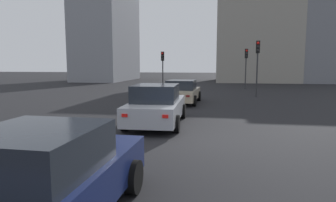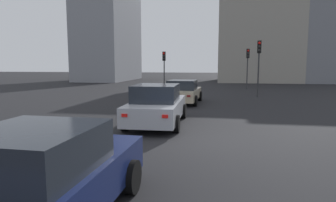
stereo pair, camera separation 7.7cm
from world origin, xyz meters
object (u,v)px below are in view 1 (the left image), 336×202
at_px(car_navy_right_third, 44,179).
at_px(traffic_light_far_left, 258,57).
at_px(traffic_light_near_right, 163,62).
at_px(car_beige_right_lead, 182,92).
at_px(car_silver_right_second, 157,105).
at_px(traffic_light_near_left, 246,60).

relative_size(car_navy_right_third, traffic_light_far_left, 1.02).
bearing_deg(traffic_light_near_right, traffic_light_far_left, 57.02).
distance_m(car_beige_right_lead, car_silver_right_second, 6.73).
bearing_deg(car_beige_right_lead, car_navy_right_third, -179.00).
height_order(car_beige_right_lead, traffic_light_far_left, traffic_light_far_left).
xyz_separation_m(car_beige_right_lead, car_silver_right_second, (-6.73, 0.22, 0.07)).
bearing_deg(car_beige_right_lead, traffic_light_near_left, -20.69).
height_order(car_beige_right_lead, car_silver_right_second, car_silver_right_second).
bearing_deg(car_beige_right_lead, traffic_light_far_left, -47.84).
relative_size(traffic_light_near_left, traffic_light_far_left, 0.95).
relative_size(car_silver_right_second, car_navy_right_third, 1.12).
distance_m(car_navy_right_third, traffic_light_near_right, 25.31).
xyz_separation_m(traffic_light_near_left, traffic_light_far_left, (-7.48, -0.11, 0.13)).
xyz_separation_m(car_silver_right_second, traffic_light_near_left, (18.44, -5.17, 2.06)).
xyz_separation_m(traffic_light_near_left, traffic_light_near_right, (-1.07, 8.15, -0.18)).
bearing_deg(car_navy_right_third, traffic_light_near_right, 7.71).
height_order(car_silver_right_second, traffic_light_far_left, traffic_light_far_left).
bearing_deg(car_silver_right_second, car_navy_right_third, 177.51).
bearing_deg(car_beige_right_lead, traffic_light_near_right, 18.99).
bearing_deg(traffic_light_near_left, car_silver_right_second, -23.29).
height_order(car_navy_right_third, traffic_light_near_left, traffic_light_near_left).
height_order(car_navy_right_third, traffic_light_near_right, traffic_light_near_right).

